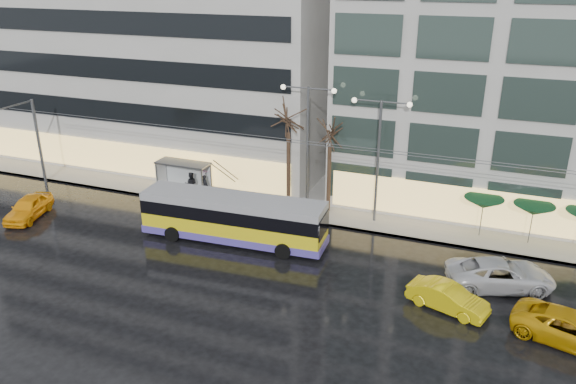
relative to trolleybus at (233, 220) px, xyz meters
The scene contains 20 objects.
ground 5.01m from the trolleybus, 79.46° to the right, with size 140.00×140.00×0.00m, color black.
sidewalk 9.85m from the trolleybus, 72.84° to the left, with size 80.00×10.00×0.15m, color gray.
kerb 5.41m from the trolleybus, 56.60° to the left, with size 80.00×0.10×0.15m, color slate.
building_left 22.94m from the trolleybus, 136.60° to the left, with size 34.00×14.00×22.00m, color #A5A39D.
trolleybus is the anchor object (origin of this frame).
catenary 4.64m from the trolleybus, 60.00° to the left, with size 42.24×5.12×7.00m.
bus_shelter 9.62m from the trolleybus, 141.41° to the left, with size 4.20×1.60×2.51m.
street_lamp_near 8.10m from the trolleybus, 64.81° to the left, with size 3.96×0.36×9.03m.
street_lamp_far 10.81m from the trolleybus, 37.80° to the left, with size 3.96×0.36×8.53m.
tree_a 8.53m from the trolleybus, 77.72° to the left, with size 3.20×3.20×8.40m.
tree_b 9.24m from the trolleybus, 56.10° to the left, with size 3.20×3.20×7.70m.
parasol_a 16.18m from the trolleybus, 22.98° to the left, with size 2.50×2.50×2.65m.
parasol_b 18.98m from the trolleybus, 19.44° to the left, with size 2.50×2.50×2.65m.
taxi_a 15.34m from the trolleybus, behind, with size 1.82×4.52×1.54m, color #FFA60D.
taxi_b 14.20m from the trolleybus, 12.43° to the right, with size 1.46×4.19×1.38m, color #DCC10B.
taxi_c 20.04m from the trolleybus, 10.95° to the right, with size 2.51×5.44×1.51m, color #D0970A.
sedan_silver 16.31m from the trolleybus, ahead, with size 2.69×5.84×1.62m, color silver.
pedestrian_a 7.68m from the trolleybus, 132.75° to the left, with size 1.17×1.18×2.19m.
pedestrian_b 8.36m from the trolleybus, 139.17° to the left, with size 1.13×1.02×1.91m.
pedestrian_c 11.03m from the trolleybus, 140.83° to the left, with size 1.28×1.07×2.11m.
Camera 1 is at (14.20, -24.56, 16.70)m, focal length 35.00 mm.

